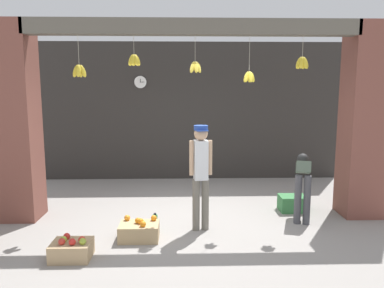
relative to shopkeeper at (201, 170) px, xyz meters
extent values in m
plane|color=gray|center=(-0.11, 0.33, -0.93)|extent=(60.00, 60.00, 0.00)
cube|color=#2D2B28|center=(-0.11, 3.30, 0.65)|extent=(7.03, 0.12, 3.17)
cube|color=brown|center=(-2.97, 0.63, 0.65)|extent=(0.70, 0.60, 3.17)
cube|color=brown|center=(2.76, 0.63, 0.65)|extent=(0.70, 0.60, 3.17)
cube|color=#5B564C|center=(-0.11, 0.45, 2.12)|extent=(5.13, 0.24, 0.24)
cylinder|color=#B2AD99|center=(-1.85, 0.46, 1.78)|extent=(0.01, 0.01, 0.44)
ellipsoid|color=yellow|center=(-1.80, 0.46, 1.46)|extent=(0.14, 0.08, 0.21)
ellipsoid|color=yellow|center=(-1.85, 0.52, 1.46)|extent=(0.08, 0.14, 0.21)
ellipsoid|color=yellow|center=(-1.90, 0.46, 1.46)|extent=(0.14, 0.08, 0.21)
ellipsoid|color=yellow|center=(-1.85, 0.41, 1.46)|extent=(0.08, 0.14, 0.21)
cylinder|color=#B2AD99|center=(-1.01, 0.47, 1.86)|extent=(0.01, 0.01, 0.29)
ellipsoid|color=yellow|center=(-0.96, 0.47, 1.63)|extent=(0.13, 0.07, 0.19)
ellipsoid|color=yellow|center=(-0.98, 0.51, 1.63)|extent=(0.11, 0.11, 0.20)
ellipsoid|color=yellow|center=(-1.02, 0.52, 1.63)|extent=(0.08, 0.13, 0.20)
ellipsoid|color=yellow|center=(-1.05, 0.49, 1.63)|extent=(0.12, 0.09, 0.20)
ellipsoid|color=yellow|center=(-1.05, 0.45, 1.63)|extent=(0.12, 0.09, 0.20)
ellipsoid|color=yellow|center=(-1.02, 0.43, 1.63)|extent=(0.08, 0.13, 0.20)
ellipsoid|color=yellow|center=(-0.98, 0.44, 1.63)|extent=(0.11, 0.11, 0.20)
cylinder|color=#B2AD99|center=(-0.07, 0.45, 1.80)|extent=(0.01, 0.01, 0.39)
ellipsoid|color=gold|center=(-0.02, 0.45, 1.52)|extent=(0.13, 0.07, 0.19)
ellipsoid|color=gold|center=(-0.05, 0.50, 1.52)|extent=(0.09, 0.12, 0.20)
ellipsoid|color=gold|center=(-0.11, 0.48, 1.52)|extent=(0.12, 0.10, 0.20)
ellipsoid|color=gold|center=(-0.11, 0.43, 1.52)|extent=(0.12, 0.10, 0.20)
ellipsoid|color=gold|center=(-0.05, 0.41, 1.52)|extent=(0.09, 0.12, 0.20)
cylinder|color=#B2AD99|center=(0.78, 0.47, 1.73)|extent=(0.01, 0.01, 0.54)
ellipsoid|color=yellow|center=(0.82, 0.47, 1.37)|extent=(0.12, 0.07, 0.19)
ellipsoid|color=yellow|center=(0.79, 0.52, 1.37)|extent=(0.09, 0.12, 0.19)
ellipsoid|color=yellow|center=(0.74, 0.50, 1.37)|extent=(0.11, 0.10, 0.20)
ellipsoid|color=yellow|center=(0.74, 0.45, 1.37)|extent=(0.11, 0.10, 0.20)
ellipsoid|color=yellow|center=(0.79, 0.43, 1.37)|extent=(0.09, 0.12, 0.19)
cylinder|color=#B2AD99|center=(1.60, 0.47, 1.84)|extent=(0.01, 0.01, 0.32)
ellipsoid|color=yellow|center=(1.66, 0.47, 1.59)|extent=(0.13, 0.07, 0.21)
ellipsoid|color=yellow|center=(1.63, 0.52, 1.59)|extent=(0.11, 0.13, 0.22)
ellipsoid|color=yellow|center=(1.58, 0.52, 1.59)|extent=(0.11, 0.13, 0.22)
ellipsoid|color=yellow|center=(1.55, 0.47, 1.59)|extent=(0.13, 0.07, 0.21)
ellipsoid|color=yellow|center=(1.58, 0.43, 1.59)|extent=(0.11, 0.13, 0.22)
ellipsoid|color=yellow|center=(1.63, 0.43, 1.59)|extent=(0.11, 0.13, 0.22)
cylinder|color=#6B665B|center=(0.07, 0.01, -0.54)|extent=(0.11, 0.11, 0.78)
cylinder|color=#6B665B|center=(-0.07, -0.01, -0.54)|extent=(0.11, 0.11, 0.78)
cube|color=silver|center=(0.00, 0.00, 0.15)|extent=(0.22, 0.19, 0.59)
cylinder|color=tan|center=(0.14, 0.02, 0.18)|extent=(0.06, 0.06, 0.52)
cylinder|color=tan|center=(-0.14, -0.02, 0.18)|extent=(0.06, 0.06, 0.52)
sphere|color=tan|center=(0.00, 0.00, 0.54)|extent=(0.20, 0.20, 0.20)
cylinder|color=#234299|center=(0.00, 0.00, 0.63)|extent=(0.21, 0.21, 0.07)
cube|color=#234299|center=(0.01, -0.10, 0.60)|extent=(0.18, 0.13, 0.01)
cylinder|color=#424247|center=(1.55, 0.22, -0.54)|extent=(0.11, 0.11, 0.79)
cylinder|color=#424247|center=(1.68, 0.18, -0.54)|extent=(0.11, 0.11, 0.79)
cube|color=#4C5B4C|center=(1.69, 0.46, -0.07)|extent=(0.38, 0.62, 0.31)
sphere|color=black|center=(1.80, 0.81, 0.00)|extent=(0.19, 0.19, 0.19)
cube|color=tan|center=(-0.89, -0.34, -0.82)|extent=(0.56, 0.40, 0.23)
sphere|color=orange|center=(-1.08, -0.20, -0.66)|extent=(0.09, 0.09, 0.09)
sphere|color=orange|center=(-0.87, -0.34, -0.66)|extent=(0.09, 0.09, 0.09)
sphere|color=orange|center=(-0.91, -0.31, -0.66)|extent=(0.09, 0.09, 0.09)
sphere|color=orange|center=(-0.69, -0.21, -0.66)|extent=(0.09, 0.09, 0.09)
sphere|color=orange|center=(-0.83, -0.45, -0.66)|extent=(0.09, 0.09, 0.09)
cube|color=tan|center=(-1.68, -0.92, -0.82)|extent=(0.49, 0.40, 0.22)
sphere|color=#99B238|center=(-1.52, -1.00, -0.68)|extent=(0.09, 0.09, 0.09)
sphere|color=red|center=(-1.77, -1.00, -0.68)|extent=(0.09, 0.09, 0.09)
sphere|color=#99B238|center=(-1.77, -0.94, -0.68)|extent=(0.09, 0.09, 0.09)
sphere|color=red|center=(-1.64, -1.01, -0.68)|extent=(0.09, 0.09, 0.09)
sphere|color=red|center=(-1.54, -0.94, -0.68)|extent=(0.09, 0.09, 0.09)
sphere|color=red|center=(-1.76, -0.83, -0.68)|extent=(0.09, 0.09, 0.09)
cube|color=#387A42|center=(1.66, 0.83, -0.80)|extent=(0.46, 0.35, 0.27)
cylinder|color=#38934C|center=(-0.69, 0.00, -0.81)|extent=(0.07, 0.07, 0.24)
cylinder|color=black|center=(-0.69, 0.00, -0.68)|extent=(0.04, 0.04, 0.03)
cylinder|color=black|center=(-1.21, 3.24, 1.34)|extent=(0.29, 0.01, 0.29)
cylinder|color=white|center=(-1.21, 3.22, 1.34)|extent=(0.28, 0.02, 0.28)
cube|color=black|center=(-1.21, 3.21, 1.37)|extent=(0.01, 0.01, 0.08)
cube|color=black|center=(-1.17, 3.21, 1.34)|extent=(0.11, 0.01, 0.01)
camera|label=1|loc=(-0.29, -5.43, 1.21)|focal=35.00mm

